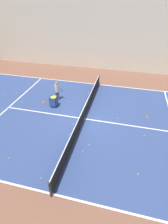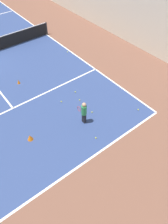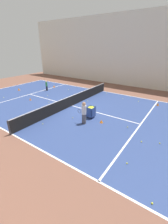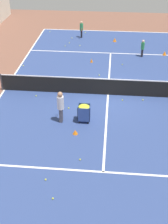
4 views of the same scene
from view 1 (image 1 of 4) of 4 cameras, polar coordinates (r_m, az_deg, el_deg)
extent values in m
plane|color=brown|center=(12.65, 0.00, -2.22)|extent=(35.23, 35.23, 0.00)
cube|color=navy|center=(12.65, 0.00, -2.21)|extent=(11.83, 22.54, 0.00)
cube|color=white|center=(8.85, -10.35, -24.84)|extent=(0.10, 22.54, 0.00)
cube|color=white|center=(17.66, 4.75, 8.96)|extent=(0.10, 22.54, 0.00)
cube|color=white|center=(15.14, -23.40, 1.39)|extent=(11.83, 0.10, 0.00)
cube|color=white|center=(12.65, 0.00, -2.20)|extent=(0.10, 12.40, 0.00)
cube|color=silver|center=(20.58, 7.79, 25.38)|extent=(0.15, 31.53, 8.86)
cylinder|color=#2D2D33|center=(8.39, -11.01, -23.67)|extent=(0.10, 0.10, 0.99)
cylinder|color=#2D2D33|center=(17.54, 4.88, 10.53)|extent=(0.10, 0.10, 0.99)
cube|color=black|center=(12.37, 0.00, -0.43)|extent=(11.93, 0.03, 0.92)
cube|color=white|center=(12.11, 0.00, 1.45)|extent=(11.93, 0.04, 0.05)
cube|color=#4C4C56|center=(14.99, -8.64, 5.33)|extent=(0.16, 0.26, 0.73)
cylinder|color=silver|center=(14.68, -8.87, 7.68)|extent=(0.33, 0.33, 0.65)
sphere|color=#A87A5B|center=(14.49, -9.02, 9.25)|extent=(0.24, 0.24, 0.24)
torus|color=black|center=(14.68, -7.48, 7.10)|extent=(0.03, 0.28, 0.28)
cube|color=#2D478C|center=(14.20, -9.69, 2.36)|extent=(0.58, 0.51, 0.02)
cube|color=#2D478C|center=(13.92, -8.90, 3.53)|extent=(0.58, 0.02, 0.74)
cube|color=#2D478C|center=(14.11, -10.76, 3.76)|extent=(0.58, 0.02, 0.74)
cube|color=#2D478C|center=(13.80, -10.27, 3.07)|extent=(0.02, 0.51, 0.74)
cube|color=#2D478C|center=(14.23, -9.41, 4.21)|extent=(0.02, 0.51, 0.74)
ellipsoid|color=yellow|center=(13.86, -9.96, 4.75)|extent=(0.54, 0.47, 0.16)
cylinder|color=black|center=(14.02, -9.30, 1.62)|extent=(0.05, 0.05, 0.13)
cylinder|color=black|center=(14.33, -8.70, 2.47)|extent=(0.05, 0.05, 0.13)
cylinder|color=black|center=(14.15, -10.64, 1.81)|extent=(0.05, 0.05, 0.13)
cylinder|color=black|center=(14.46, -10.02, 2.65)|extent=(0.05, 0.05, 0.13)
cone|color=orange|center=(13.49, 19.92, -1.28)|extent=(0.18, 0.18, 0.26)
cone|color=orange|center=(14.87, -13.12, 3.41)|extent=(0.24, 0.24, 0.22)
sphere|color=yellow|center=(17.16, -24.51, 5.14)|extent=(0.07, 0.07, 0.07)
sphere|color=yellow|center=(16.00, 1.50, 6.37)|extent=(0.07, 0.07, 0.07)
sphere|color=yellow|center=(20.28, -19.25, 10.69)|extent=(0.07, 0.07, 0.07)
sphere|color=yellow|center=(15.45, -19.65, 3.12)|extent=(0.07, 0.07, 0.07)
sphere|color=yellow|center=(9.37, -13.70, -20.27)|extent=(0.07, 0.07, 0.07)
sphere|color=yellow|center=(16.95, -21.27, 5.60)|extent=(0.07, 0.07, 0.07)
sphere|color=yellow|center=(10.23, -0.33, -12.76)|extent=(0.07, 0.07, 0.07)
sphere|color=yellow|center=(12.15, -3.56, -3.84)|extent=(0.07, 0.07, 0.07)
sphere|color=yellow|center=(11.87, 19.15, -7.19)|extent=(0.07, 0.07, 0.07)
sphere|color=yellow|center=(9.66, 17.19, -18.80)|extent=(0.07, 0.07, 0.07)
sphere|color=yellow|center=(10.71, -23.24, -13.77)|extent=(0.07, 0.07, 0.07)
sphere|color=yellow|center=(17.28, 15.60, 7.29)|extent=(0.07, 0.07, 0.07)
sphere|color=yellow|center=(12.88, 11.04, -1.99)|extent=(0.07, 0.07, 0.07)
sphere|color=yellow|center=(18.49, -17.62, 8.75)|extent=(0.07, 0.07, 0.07)
sphere|color=yellow|center=(10.59, 1.61, -10.75)|extent=(0.07, 0.07, 0.07)
sphere|color=yellow|center=(14.61, -4.47, 3.35)|extent=(0.07, 0.07, 0.07)
sphere|color=yellow|center=(11.33, -4.61, -7.24)|extent=(0.07, 0.07, 0.07)
camera|label=2|loc=(14.92, 77.75, 12.53)|focal=35.00mm
camera|label=3|loc=(22.59, -16.10, 26.87)|focal=24.00mm
camera|label=4|loc=(20.23, -53.73, 24.95)|focal=50.00mm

